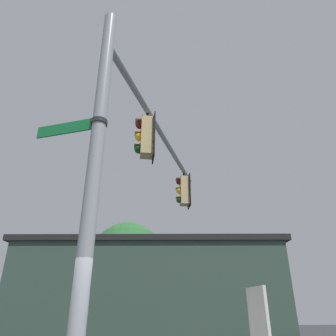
# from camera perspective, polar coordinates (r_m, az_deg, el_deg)

# --- Properties ---
(signal_pole) EXTENTS (0.24, 0.24, 7.29)m
(signal_pole) POSITION_cam_1_polar(r_m,az_deg,el_deg) (4.97, -13.66, -2.64)
(signal_pole) COLOR gray
(signal_pole) RESTS_ON ground
(mast_arm) EXTENTS (6.72, 3.05, 0.16)m
(mast_arm) POSITION_cam_1_polar(r_m,az_deg,el_deg) (9.25, -0.97, 5.90)
(mast_arm) COLOR gray
(traffic_light_nearest_pole) EXTENTS (0.54, 0.49, 1.31)m
(traffic_light_nearest_pole) POSITION_cam_1_polar(r_m,az_deg,el_deg) (7.78, -4.05, 5.70)
(traffic_light_nearest_pole) COLOR black
(traffic_light_mid_inner) EXTENTS (0.54, 0.49, 1.31)m
(traffic_light_mid_inner) POSITION_cam_1_polar(r_m,az_deg,el_deg) (11.24, 2.90, -4.19)
(traffic_light_mid_inner) COLOR black
(street_name_sign) EXTENTS (0.64, 1.27, 0.22)m
(street_name_sign) POSITION_cam_1_polar(r_m,az_deg,el_deg) (5.64, -15.90, 7.44)
(street_name_sign) COLOR #147238
(storefront_building) EXTENTS (8.95, 15.06, 5.29)m
(storefront_building) POSITION_cam_1_polar(r_m,az_deg,el_deg) (18.72, -3.42, -22.10)
(storefront_building) COLOR #33473D
(storefront_building) RESTS_ON ground
(tree_by_storefront) EXTENTS (5.02, 5.02, 7.49)m
(tree_by_storefront) POSITION_cam_1_polar(r_m,az_deg,el_deg) (22.21, -7.52, -16.34)
(tree_by_storefront) COLOR #4C3823
(tree_by_storefront) RESTS_ON ground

